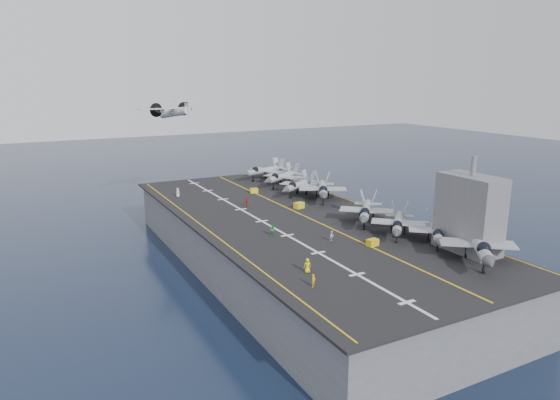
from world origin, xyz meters
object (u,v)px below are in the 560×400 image
island_superstructure (470,204)px  fighter_jet_0 (479,243)px  tow_cart_a (373,243)px  transport_plane (175,113)px

island_superstructure → fighter_jet_0: bearing=-119.5°
tow_cart_a → transport_plane: bearing=98.0°
island_superstructure → transport_plane: bearing=104.9°
island_superstructure → tow_cart_a: 16.01m
island_superstructure → tow_cart_a: (-11.49, 8.74, -6.94)m
island_superstructure → fighter_jet_0: 6.75m
fighter_jet_0 → island_superstructure: bearing=60.5°
tow_cart_a → fighter_jet_0: bearing=-55.0°
fighter_jet_0 → transport_plane: 89.56m
tow_cart_a → transport_plane: 75.85m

